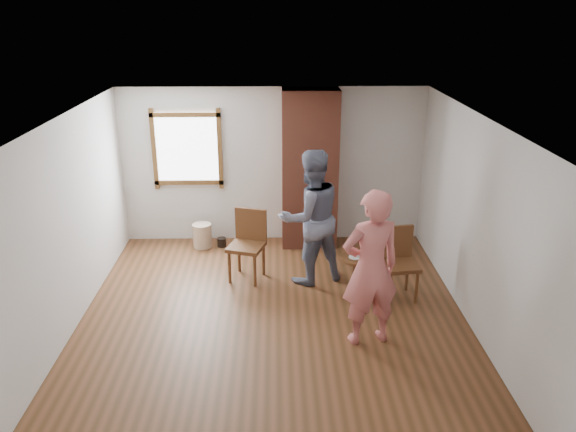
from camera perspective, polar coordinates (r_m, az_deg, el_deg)
The scene contains 12 objects.
ground at distance 7.35m, azimuth -1.49°, elevation -10.67°, with size 5.50×5.50×0.00m, color brown.
room_shell at distance 7.17m, azimuth -2.07°, elevation 4.35°, with size 5.04×5.52×2.62m.
brick_chimney at distance 9.14m, azimuth 2.23°, elevation 4.72°, with size 0.90×0.50×2.60m, color #9D4E38.
stoneware_crock at distance 9.48m, azimuth -8.70°, elevation -1.96°, with size 0.31×0.31×0.40m, color #C7AD90.
dark_pot at distance 9.50m, azimuth -6.75°, elevation -2.66°, with size 0.15×0.15×0.15m, color black.
dining_chair_left at distance 8.25m, azimuth -4.07°, elevation -2.50°, with size 0.61×0.61×1.03m.
dining_chair_right at distance 7.86m, azimuth 11.14°, elevation -4.28°, with size 0.52×0.52×0.99m.
side_table at distance 7.80m, azimuth 6.78°, elevation -5.49°, with size 0.40×0.40×0.60m.
cake_plate at distance 7.71m, azimuth 6.84°, elevation -4.15°, with size 0.18×0.18×0.01m, color white.
cake_slice at distance 7.70m, azimuth 6.93°, elevation -3.92°, with size 0.08×0.07×0.06m, color silver.
man at distance 7.97m, azimuth 2.30°, elevation -0.13°, with size 0.96×0.75×1.98m, color #131B35.
person_pink at distance 6.59m, azimuth 8.39°, elevation -5.30°, with size 0.70×0.46×1.93m, color #D66E6B.
Camera 1 is at (0.04, -6.26, 3.86)m, focal length 35.00 mm.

